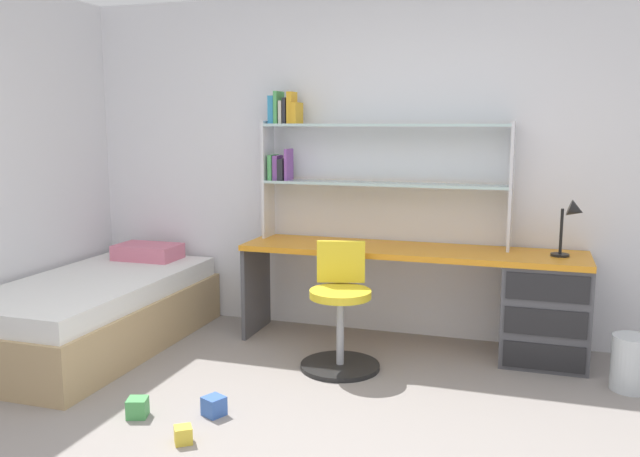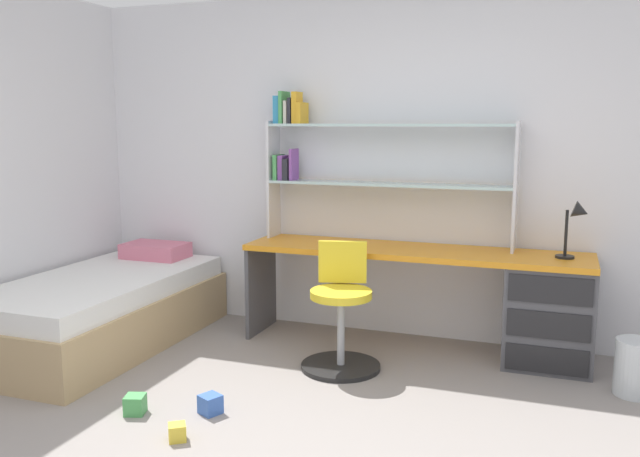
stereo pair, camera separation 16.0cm
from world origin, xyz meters
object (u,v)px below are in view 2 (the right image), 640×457
bed_platform (101,310)px  waste_bin (635,368)px  desk (508,300)px  toy_block_blue_1 (210,404)px  toy_block_green_0 (135,405)px  desk_lamp (577,221)px  swivel_chair (341,319)px  toy_block_yellow_2 (177,432)px  bookshelf_hutch (358,155)px

bed_platform → waste_bin: 3.56m
desk → waste_bin: desk is taller
waste_bin → toy_block_blue_1: waste_bin is taller
waste_bin → toy_block_green_0: bearing=-154.8°
desk_lamp → swivel_chair: 1.63m
bed_platform → waste_bin: bearing=4.9°
desk_lamp → bed_platform: 3.34m
toy_block_blue_1 → toy_block_green_0: bearing=-159.3°
toy_block_green_0 → toy_block_blue_1: same height
toy_block_green_0 → toy_block_blue_1: 0.41m
bed_platform → toy_block_yellow_2: bed_platform is taller
toy_block_blue_1 → toy_block_yellow_2: (-0.00, -0.34, -0.01)m
bookshelf_hutch → toy_block_blue_1: size_ratio=17.17×
bookshelf_hutch → swivel_chair: bookshelf_hutch is taller
toy_block_blue_1 → toy_block_yellow_2: size_ratio=1.23×
bookshelf_hutch → toy_block_green_0: 2.31m
swivel_chair → toy_block_yellow_2: 1.37m
toy_block_green_0 → toy_block_blue_1: (0.39, 0.15, 0.00)m
toy_block_green_0 → toy_block_blue_1: size_ratio=1.00×
toy_block_blue_1 → toy_block_yellow_2: toy_block_blue_1 is taller
toy_block_yellow_2 → bookshelf_hutch: bearing=79.9°
desk_lamp → swivel_chair: desk_lamp is taller
swivel_chair → toy_block_green_0: (-0.84, -1.07, -0.27)m
bookshelf_hutch → swivel_chair: bearing=-81.2°
desk → toy_block_blue_1: bearing=-135.1°
desk → desk_lamp: size_ratio=6.24×
desk → swivel_chair: 1.14m
desk → toy_block_blue_1: size_ratio=22.65×
desk_lamp → toy_block_green_0: bearing=-144.8°
desk → bookshelf_hutch: 1.47m
toy_block_yellow_2 → swivel_chair: bearing=70.1°
bed_platform → toy_block_green_0: 1.33m
desk → bed_platform: 2.88m
toy_block_yellow_2 → desk: bearing=50.8°
swivel_chair → toy_block_yellow_2: (-0.46, -1.26, -0.28)m
swivel_chair → bed_platform: swivel_chair is taller
desk_lamp → toy_block_yellow_2: size_ratio=4.46×
bed_platform → desk_lamp: bearing=11.8°
desk → toy_block_yellow_2: desk is taller
toy_block_green_0 → waste_bin: bearing=25.2°
swivel_chair → toy_block_green_0: bearing=-128.3°
bookshelf_hutch → toy_block_green_0: bookshelf_hutch is taller
waste_bin → toy_block_yellow_2: bearing=-147.4°
desk → desk_lamp: desk_lamp is taller
desk → toy_block_blue_1: 2.10m
bed_platform → toy_block_yellow_2: 1.75m
desk_lamp → waste_bin: bearing=-44.8°
bookshelf_hutch → toy_block_green_0: size_ratio=17.19×
bookshelf_hutch → toy_block_yellow_2: size_ratio=21.11×
desk → toy_block_yellow_2: bearing=-129.2°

